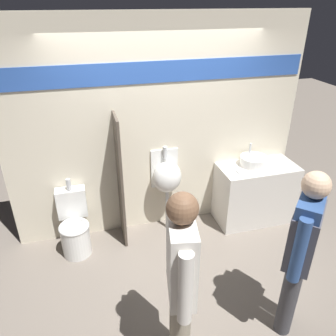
{
  "coord_description": "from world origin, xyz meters",
  "views": [
    {
      "loc": [
        -0.89,
        -3.08,
        2.81
      ],
      "look_at": [
        0.0,
        0.17,
        1.05
      ],
      "focal_mm": 35.0,
      "sensor_mm": 36.0,
      "label": 1
    }
  ],
  "objects_px": {
    "toilet": "(75,228)",
    "person_in_vest": "(302,245)",
    "urinal_near_counter": "(167,177)",
    "sink_basin": "(254,161)",
    "cell_phone": "(241,173)",
    "person_with_lanyard": "(181,280)"
  },
  "relations": [
    {
      "from": "cell_phone",
      "to": "person_in_vest",
      "type": "relative_size",
      "value": 0.08
    },
    {
      "from": "person_in_vest",
      "to": "urinal_near_counter",
      "type": "bearing_deg",
      "value": 66.67
    },
    {
      "from": "urinal_near_counter",
      "to": "toilet",
      "type": "relative_size",
      "value": 1.27
    },
    {
      "from": "urinal_near_counter",
      "to": "toilet",
      "type": "distance_m",
      "value": 1.29
    },
    {
      "from": "urinal_near_counter",
      "to": "toilet",
      "type": "height_order",
      "value": "urinal_near_counter"
    },
    {
      "from": "person_in_vest",
      "to": "person_with_lanyard",
      "type": "xyz_separation_m",
      "value": [
        -1.08,
        -0.07,
        -0.03
      ]
    },
    {
      "from": "toilet",
      "to": "person_in_vest",
      "type": "bearing_deg",
      "value": -40.42
    },
    {
      "from": "sink_basin",
      "to": "person_in_vest",
      "type": "distance_m",
      "value": 1.75
    },
    {
      "from": "toilet",
      "to": "person_in_vest",
      "type": "distance_m",
      "value": 2.58
    },
    {
      "from": "urinal_near_counter",
      "to": "person_with_lanyard",
      "type": "relative_size",
      "value": 0.69
    },
    {
      "from": "sink_basin",
      "to": "person_in_vest",
      "type": "xyz_separation_m",
      "value": [
        -0.47,
        -1.68,
        0.07
      ]
    },
    {
      "from": "sink_basin",
      "to": "cell_phone",
      "type": "bearing_deg",
      "value": -148.55
    },
    {
      "from": "person_with_lanyard",
      "to": "person_in_vest",
      "type": "bearing_deg",
      "value": -75.36
    },
    {
      "from": "toilet",
      "to": "person_with_lanyard",
      "type": "xyz_separation_m",
      "value": [
        0.82,
        -1.69,
        0.61
      ]
    },
    {
      "from": "urinal_near_counter",
      "to": "sink_basin",
      "type": "bearing_deg",
      "value": -3.69
    },
    {
      "from": "sink_basin",
      "to": "urinal_near_counter",
      "type": "bearing_deg",
      "value": 176.31
    },
    {
      "from": "urinal_near_counter",
      "to": "toilet",
      "type": "xyz_separation_m",
      "value": [
        -1.2,
        -0.14,
        -0.46
      ]
    },
    {
      "from": "cell_phone",
      "to": "person_in_vest",
      "type": "distance_m",
      "value": 1.54
    },
    {
      "from": "cell_phone",
      "to": "toilet",
      "type": "relative_size",
      "value": 0.15
    },
    {
      "from": "toilet",
      "to": "person_with_lanyard",
      "type": "height_order",
      "value": "person_with_lanyard"
    },
    {
      "from": "sink_basin",
      "to": "toilet",
      "type": "relative_size",
      "value": 0.4
    },
    {
      "from": "toilet",
      "to": "person_with_lanyard",
      "type": "distance_m",
      "value": 1.97
    }
  ]
}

